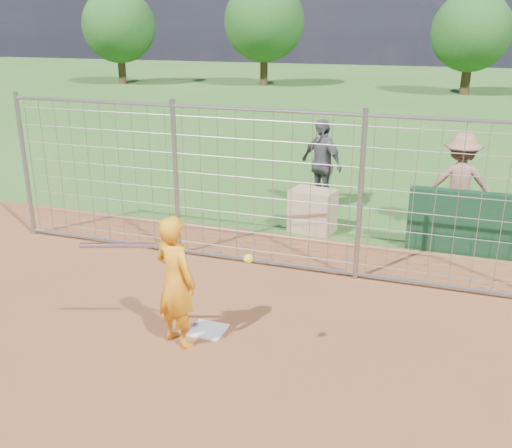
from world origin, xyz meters
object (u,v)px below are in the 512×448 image
at_px(bystander_b, 321,164).
at_px(bystander_c, 459,183).
at_px(batter, 176,282).
at_px(equipment_bin, 313,211).

distance_m(bystander_b, bystander_c, 2.81).
bearing_deg(bystander_b, bystander_c, 20.10).
height_order(batter, bystander_b, bystander_b).
bearing_deg(bystander_b, equipment_bin, -49.43).
xyz_separation_m(batter, equipment_bin, (0.59, 4.44, -0.42)).
relative_size(bystander_c, equipment_bin, 2.33).
bearing_deg(bystander_c, batter, 52.86).
distance_m(bystander_b, equipment_bin, 1.60).
relative_size(bystander_b, bystander_c, 1.01).
xyz_separation_m(bystander_c, equipment_bin, (-2.54, -0.87, -0.53)).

